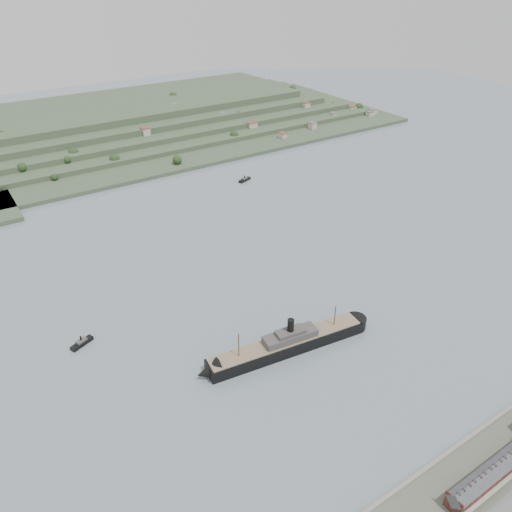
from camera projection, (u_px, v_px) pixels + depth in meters
ground at (282, 289)px, 341.60m from camera, size 1400.00×1400.00×0.00m
terrace_row at (494, 472)px, 213.38m from camera, size 55.60×9.80×11.07m
far_peninsula at (117, 125)px, 629.26m from camera, size 760.00×309.00×30.00m
steamship at (283, 346)px, 285.13m from camera, size 109.14×26.11×26.22m
tugboat at (82, 343)px, 292.17m from camera, size 14.68×8.99×6.44m
ferry_east at (245, 179)px, 504.57m from camera, size 16.03×9.53×5.82m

